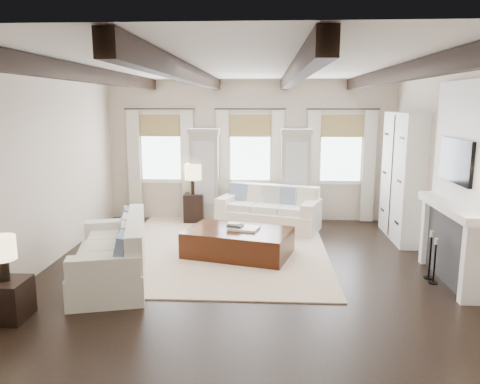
# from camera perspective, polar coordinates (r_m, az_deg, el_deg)

# --- Properties ---
(ground) EXTENTS (7.50, 7.50, 0.00)m
(ground) POSITION_cam_1_polar(r_m,az_deg,el_deg) (7.44, 0.24, -10.31)
(ground) COLOR black
(ground) RESTS_ON ground
(room_shell) EXTENTS (6.54, 7.54, 3.22)m
(room_shell) POSITION_cam_1_polar(r_m,az_deg,el_deg) (7.87, 6.04, 4.99)
(room_shell) COLOR beige
(room_shell) RESTS_ON ground
(area_rug) EXTENTS (3.84, 4.86, 0.02)m
(area_rug) POSITION_cam_1_polar(r_m,az_deg,el_deg) (8.86, -2.15, -6.73)
(area_rug) COLOR beige
(area_rug) RESTS_ON ground
(sofa_back) EXTENTS (2.33, 1.58, 0.91)m
(sofa_back) POSITION_cam_1_polar(r_m,az_deg,el_deg) (10.14, 3.59, -2.39)
(sofa_back) COLOR white
(sofa_back) RESTS_ON ground
(sofa_left) EXTENTS (1.52, 2.41, 0.96)m
(sofa_left) POSITION_cam_1_polar(r_m,az_deg,el_deg) (7.44, -14.98, -7.56)
(sofa_left) COLOR white
(sofa_left) RESTS_ON ground
(ottoman) EXTENTS (2.03, 1.57, 0.47)m
(ottoman) POSITION_cam_1_polar(r_m,az_deg,el_deg) (8.35, -0.21, -6.21)
(ottoman) COLOR black
(ottoman) RESTS_ON ground
(tray) EXTENTS (0.58, 0.50, 0.04)m
(tray) POSITION_cam_1_polar(r_m,az_deg,el_deg) (8.32, 0.50, -4.44)
(tray) COLOR white
(tray) RESTS_ON ottoman
(book_lower) EXTENTS (0.30, 0.26, 0.04)m
(book_lower) POSITION_cam_1_polar(r_m,az_deg,el_deg) (8.32, -0.59, -4.15)
(book_lower) COLOR #262628
(book_lower) RESTS_ON tray
(book_upper) EXTENTS (0.26, 0.22, 0.03)m
(book_upper) POSITION_cam_1_polar(r_m,az_deg,el_deg) (8.33, -0.74, -3.88)
(book_upper) COLOR beige
(book_upper) RESTS_ON book_lower
(side_table_front) EXTENTS (0.51, 0.51, 0.51)m
(side_table_front) POSITION_cam_1_polar(r_m,az_deg,el_deg) (6.68, -26.54, -11.66)
(side_table_front) COLOR black
(side_table_front) RESTS_ON ground
(lamp_front) EXTENTS (0.33, 0.33, 0.57)m
(lamp_front) POSITION_cam_1_polar(r_m,az_deg,el_deg) (6.48, -27.01, -6.39)
(lamp_front) COLOR black
(lamp_front) RESTS_ON side_table_front
(side_table_back) EXTENTS (0.44, 0.44, 0.66)m
(side_table_back) POSITION_cam_1_polar(r_m,az_deg,el_deg) (10.71, -5.59, -1.94)
(side_table_back) COLOR black
(side_table_back) RESTS_ON ground
(lamp_back) EXTENTS (0.40, 0.40, 0.68)m
(lamp_back) POSITION_cam_1_polar(r_m,az_deg,el_deg) (10.56, -5.67, 2.26)
(lamp_back) COLOR black
(lamp_back) RESTS_ON side_table_back
(candlestick_near) EXTENTS (0.14, 0.14, 0.70)m
(candlestick_near) POSITION_cam_1_polar(r_m,az_deg,el_deg) (7.67, 22.62, -8.19)
(candlestick_near) COLOR black
(candlestick_near) RESTS_ON ground
(candlestick_far) EXTENTS (0.15, 0.15, 0.76)m
(candlestick_far) POSITION_cam_1_polar(r_m,az_deg,el_deg) (7.84, 22.15, -7.55)
(candlestick_far) COLOR black
(candlestick_far) RESTS_ON ground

